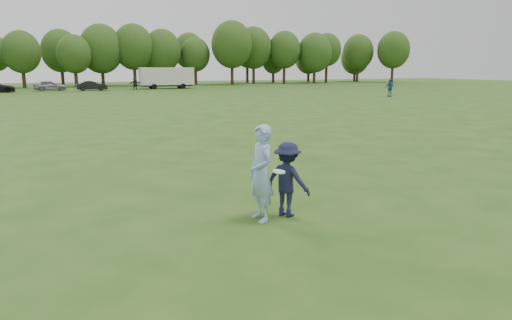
# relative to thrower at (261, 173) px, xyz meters

# --- Properties ---
(ground) EXTENTS (200.00, 200.00, 0.00)m
(ground) POSITION_rel_thrower_xyz_m (0.87, 0.32, -1.03)
(ground) COLOR #264B15
(ground) RESTS_ON ground
(thrower) EXTENTS (0.53, 0.77, 2.06)m
(thrower) POSITION_rel_thrower_xyz_m (0.00, 0.00, 0.00)
(thrower) COLOR #8EAFDB
(thrower) RESTS_ON ground
(defender) EXTENTS (1.09, 1.23, 1.65)m
(defender) POSITION_rel_thrower_xyz_m (0.65, 0.05, -0.21)
(defender) COLOR #191C37
(defender) RESTS_ON ground
(player_far_b) EXTENTS (0.75, 1.23, 1.95)m
(player_far_b) POSITION_rel_thrower_xyz_m (30.39, 32.76, -0.06)
(player_far_b) COLOR #22517F
(player_far_b) RESTS_ON ground
(player_far_d) EXTENTS (1.74, 0.68, 1.84)m
(player_far_d) POSITION_rel_thrower_xyz_m (6.62, 59.52, -0.11)
(player_far_d) COLOR #282828
(player_far_d) RESTS_ON ground
(car_e) EXTENTS (4.43, 2.27, 1.44)m
(car_e) POSITION_rel_thrower_xyz_m (-4.63, 61.80, -0.31)
(car_e) COLOR gray
(car_e) RESTS_ON ground
(car_f) EXTENTS (4.20, 1.68, 1.36)m
(car_f) POSITION_rel_thrower_xyz_m (0.73, 59.88, -0.35)
(car_f) COLOR black
(car_f) RESTS_ON ground
(field_cone) EXTENTS (0.28, 0.28, 0.30)m
(field_cone) POSITION_rel_thrower_xyz_m (23.60, 42.07, -0.88)
(field_cone) COLOR orange
(field_cone) RESTS_ON ground
(disc_in_play) EXTENTS (0.31, 0.31, 0.07)m
(disc_in_play) POSITION_rel_thrower_xyz_m (0.27, -0.29, 0.07)
(disc_in_play) COLOR white
(disc_in_play) RESTS_ON ground
(cargo_trailer) EXTENTS (9.00, 2.75, 3.20)m
(cargo_trailer) POSITION_rel_thrower_xyz_m (11.75, 61.73, 0.74)
(cargo_trailer) COLOR silver
(cargo_trailer) RESTS_ON ground
(treeline) EXTENTS (130.35, 18.39, 11.74)m
(treeline) POSITION_rel_thrower_xyz_m (3.68, 77.22, 5.23)
(treeline) COLOR #332114
(treeline) RESTS_ON ground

